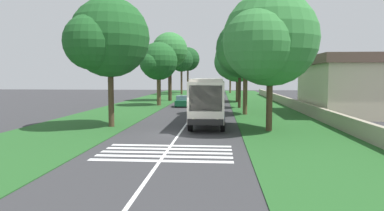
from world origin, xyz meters
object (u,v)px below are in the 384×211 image
(trailing_car_0, at_px, (183,101))
(roadside_tree_left_0, at_px, (107,40))
(roadside_tree_left_1, at_px, (181,61))
(roadside_tree_right_0, at_px, (244,50))
(roadside_tree_right_2, at_px, (267,41))
(coach_bus, at_px, (208,98))
(roadside_tree_left_2, at_px, (158,62))
(trailing_car_2, at_px, (214,95))
(trailing_car_1, at_px, (215,97))
(utility_pole, at_px, (246,72))
(roadside_tree_left_3, at_px, (187,60))
(roadside_tree_right_1, at_px, (236,60))
(roadside_tree_left_4, at_px, (169,51))
(roadside_tree_right_4, at_px, (230,60))
(roadside_tree_right_3, at_px, (238,58))
(roadside_building, at_px, (356,85))
(trailing_car_3, at_px, (198,93))

(trailing_car_0, relative_size, roadside_tree_left_0, 0.44)
(roadside_tree_left_1, distance_m, roadside_tree_right_0, 41.86)
(trailing_car_0, xyz_separation_m, roadside_tree_right_2, (-20.31, -8.06, 5.69))
(coach_bus, distance_m, roadside_tree_left_2, 19.82)
(trailing_car_2, bearing_deg, trailing_car_1, -178.93)
(trailing_car_1, relative_size, utility_pole, 0.51)
(roadside_tree_left_3, height_order, roadside_tree_right_1, roadside_tree_left_3)
(roadside_tree_left_3, xyz_separation_m, roadside_tree_right_1, (-31.35, -10.49, -1.61))
(roadside_tree_left_4, xyz_separation_m, roadside_tree_right_4, (27.89, -10.42, -0.02))
(roadside_tree_left_1, relative_size, utility_pole, 1.18)
(roadside_tree_left_3, height_order, roadside_tree_right_4, roadside_tree_right_4)
(trailing_car_0, bearing_deg, roadside_tree_right_1, -39.77)
(roadside_tree_left_2, distance_m, roadside_tree_left_4, 9.47)
(roadside_tree_right_1, bearing_deg, roadside_tree_right_2, -178.42)
(roadside_tree_left_3, bearing_deg, roadside_tree_left_4, 179.80)
(trailing_car_0, bearing_deg, roadside_tree_right_3, -104.91)
(roadside_tree_right_2, distance_m, roadside_tree_right_4, 58.78)
(trailing_car_0, height_order, trailing_car_1, same)
(utility_pole, bearing_deg, roadside_tree_right_4, 0.54)
(roadside_tree_right_0, distance_m, utility_pole, 3.12)
(roadside_tree_left_2, distance_m, roadside_tree_right_2, 24.55)
(roadside_tree_right_2, height_order, utility_pole, roadside_tree_right_2)
(trailing_car_1, relative_size, roadside_tree_left_1, 0.43)
(coach_bus, bearing_deg, roadside_tree_left_1, 8.98)
(roadside_tree_right_4, height_order, utility_pole, roadside_tree_right_4)
(roadside_tree_left_3, xyz_separation_m, roadside_tree_left_4, (-29.51, 0.10, -0.06))
(coach_bus, bearing_deg, roadside_building, -60.13)
(trailing_car_0, height_order, roadside_tree_left_2, roadside_tree_left_2)
(roadside_tree_right_1, xyz_separation_m, roadside_tree_right_2, (-29.03, -0.80, -0.04))
(trailing_car_0, height_order, roadside_tree_right_4, roadside_tree_right_4)
(coach_bus, distance_m, trailing_car_2, 33.11)
(trailing_car_3, bearing_deg, roadside_tree_right_4, -25.17)
(roadside_tree_left_1, relative_size, roadside_tree_left_2, 1.18)
(trailing_car_1, relative_size, roadside_tree_left_4, 0.39)
(trailing_car_1, height_order, utility_pole, utility_pole)
(trailing_car_0, xyz_separation_m, trailing_car_2, (16.37, -3.81, 0.00))
(trailing_car_3, xyz_separation_m, roadside_tree_right_1, (-15.72, -6.76, 5.72))
(trailing_car_1, height_order, roadside_building, roadside_building)
(roadside_tree_right_0, bearing_deg, coach_bus, 155.23)
(roadside_tree_left_4, bearing_deg, roadside_tree_right_1, -99.86)
(roadside_tree_left_1, bearing_deg, roadside_tree_left_4, -178.94)
(roadside_tree_left_4, relative_size, roadside_tree_right_1, 1.08)
(roadside_tree_left_2, relative_size, roadside_tree_left_3, 0.77)
(trailing_car_0, relative_size, roadside_tree_left_3, 0.39)
(roadside_tree_left_3, relative_size, roadside_tree_right_4, 0.97)
(trailing_car_1, height_order, roadside_tree_right_3, roadside_tree_right_3)
(trailing_car_0, distance_m, trailing_car_1, 10.45)
(trailing_car_0, distance_m, roadside_tree_right_4, 39.76)
(coach_bus, height_order, roadside_tree_right_1, roadside_tree_right_1)
(trailing_car_2, distance_m, utility_pole, 24.14)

